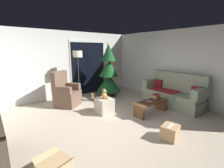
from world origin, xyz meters
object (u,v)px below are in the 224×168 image
object	(u,v)px
coffee_table	(150,105)
remote_graphite	(142,103)
floor_lamp	(78,59)
teddy_bear_honey	(105,94)
ottoman	(104,106)
christmas_tree	(109,73)
cardboard_box_taped_mid_floor	(170,132)
couch	(173,94)
book_stack	(156,96)
cell_phone	(156,94)
remote_silver	(149,101)
armchair	(66,94)
teddy_bear_chestnut_by_tree	(92,97)

from	to	relation	value
coffee_table	remote_graphite	size ratio (longest dim) A/B	7.05
floor_lamp	teddy_bear_honey	world-z (taller)	floor_lamp
ottoman	coffee_table	bearing A→B (deg)	-41.58
christmas_tree	floor_lamp	xyz separation A→B (m)	(-1.19, 0.20, 0.58)
remote_graphite	floor_lamp	size ratio (longest dim) A/B	0.09
coffee_table	cardboard_box_taped_mid_floor	xyz separation A→B (m)	(-0.73, -1.10, -0.11)
couch	cardboard_box_taped_mid_floor	distance (m)	2.17
christmas_tree	book_stack	bearing A→B (deg)	-84.73
remote_graphite	ottoman	bearing A→B (deg)	35.51
couch	remote_graphite	world-z (taller)	couch
ottoman	teddy_bear_honey	distance (m)	0.34
ottoman	cardboard_box_taped_mid_floor	xyz separation A→B (m)	(0.27, -1.98, -0.07)
teddy_bear_honey	christmas_tree	bearing A→B (deg)	49.06
floor_lamp	cell_phone	bearing A→B (deg)	-59.33
coffee_table	book_stack	xyz separation A→B (m)	(0.33, 0.07, 0.19)
book_stack	christmas_tree	distance (m)	2.17
book_stack	teddy_bear_honey	world-z (taller)	teddy_bear_honey
remote_graphite	floor_lamp	distance (m)	2.70
couch	ottoman	size ratio (longest dim) A/B	4.46
coffee_table	remote_silver	bearing A→B (deg)	-179.63
armchair	cardboard_box_taped_mid_floor	world-z (taller)	armchair
cardboard_box_taped_mid_floor	armchair	bearing A→B (deg)	105.43
christmas_tree	remote_graphite	bearing A→B (deg)	-102.07
remote_graphite	armchair	bearing A→B (deg)	28.66
coffee_table	floor_lamp	xyz separation A→B (m)	(-1.05, 2.38, 1.25)
coffee_table	book_stack	world-z (taller)	book_stack
remote_silver	cell_phone	bearing A→B (deg)	12.38
ottoman	teddy_bear_honey	bearing A→B (deg)	-41.58
teddy_bear_honey	teddy_bear_chestnut_by_tree	world-z (taller)	teddy_bear_honey
remote_graphite	cell_phone	bearing A→B (deg)	-88.94
teddy_bear_honey	book_stack	bearing A→B (deg)	-31.46
christmas_tree	coffee_table	bearing A→B (deg)	-93.62
book_stack	cell_phone	world-z (taller)	cell_phone
book_stack	teddy_bear_honey	xyz separation A→B (m)	(-1.32, 0.81, 0.11)
cell_phone	christmas_tree	bearing A→B (deg)	77.56
remote_graphite	cardboard_box_taped_mid_floor	xyz separation A→B (m)	(-0.41, -1.12, -0.25)
book_stack	teddy_bear_chestnut_by_tree	xyz separation A→B (m)	(-1.02, 2.01, -0.33)
couch	coffee_table	world-z (taller)	couch
coffee_table	ottoman	distance (m)	1.34
remote_silver	book_stack	bearing A→B (deg)	11.56
floor_lamp	teddy_bear_chestnut_by_tree	size ratio (longest dim) A/B	6.25
christmas_tree	teddy_bear_honey	xyz separation A→B (m)	(-1.13, -1.30, -0.37)
remote_silver	ottoman	distance (m)	1.30
book_stack	floor_lamp	xyz separation A→B (m)	(-1.38, 2.31, 1.06)
armchair	remote_graphite	bearing A→B (deg)	-58.55
floor_lamp	remote_graphite	bearing A→B (deg)	-72.78
christmas_tree	floor_lamp	world-z (taller)	christmas_tree
couch	cardboard_box_taped_mid_floor	size ratio (longest dim) A/B	4.70
remote_silver	book_stack	xyz separation A→B (m)	(0.40, 0.07, 0.05)
christmas_tree	ottoman	size ratio (longest dim) A/B	4.78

